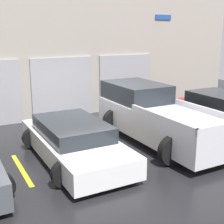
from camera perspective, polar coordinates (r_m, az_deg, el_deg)
ground_plane at (r=11.02m, az=-2.55°, el=-4.35°), size 28.00×28.00×0.00m
shophouse_building at (r=13.49m, az=-8.95°, el=11.58°), size 17.84×0.68×5.90m
pickup_truck at (r=10.50m, az=7.78°, el=-0.65°), size 2.44×5.33×1.77m
sedan_white at (r=8.98m, az=-7.06°, el=-5.28°), size 2.26×4.63×1.11m
sedan_side at (r=12.35m, az=19.84°, el=-0.12°), size 2.27×4.53×1.32m
parking_stripe_left at (r=8.77m, az=-16.19°, el=-10.04°), size 0.12×2.20×0.01m
parking_stripe_centre at (r=9.75m, az=1.40°, el=-6.90°), size 0.12×2.20×0.01m
parking_stripe_right at (r=11.45m, az=14.62°, el=-4.07°), size 0.12×2.20×0.01m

